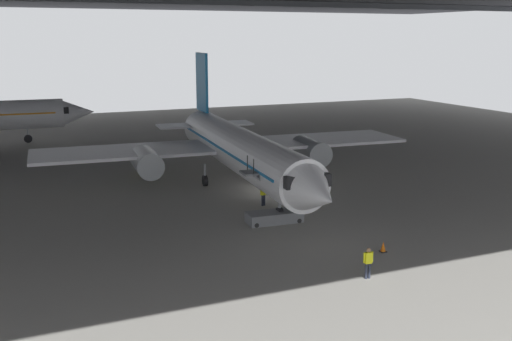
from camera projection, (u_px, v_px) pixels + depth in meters
name	position (u px, v px, depth m)	size (l,w,h in m)	color
ground_plane	(274.00, 190.00, 47.12)	(110.00, 110.00, 0.00)	gray
airplane_main	(238.00, 149.00, 46.66)	(31.30, 32.39, 10.32)	white
boarding_stairs	(273.00, 212.00, 38.74)	(4.05, 1.74, 4.42)	slate
crew_worker_near_nose	(368.00, 261.00, 29.66)	(0.55, 0.24, 1.61)	#232838
crew_worker_by_stairs	(263.00, 194.00, 42.51)	(0.53, 0.31, 1.58)	#232838
traffic_cone_orange	(383.00, 247.00, 33.49)	(0.36, 0.36, 0.60)	black
baggage_tug	(147.00, 168.00, 52.51)	(1.36, 2.24, 0.90)	yellow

